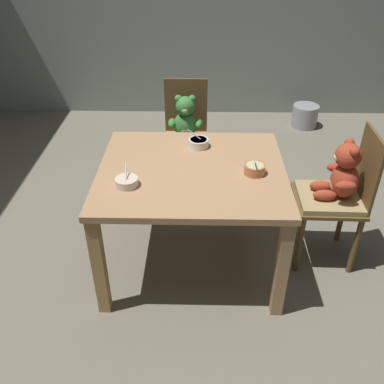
{
  "coord_description": "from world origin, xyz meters",
  "views": [
    {
      "loc": [
        0.05,
        -2.12,
        1.96
      ],
      "look_at": [
        0.0,
        0.05,
        0.51
      ],
      "focal_mm": 39.36,
      "sensor_mm": 36.0,
      "label": 1
    }
  ],
  "objects_px": {
    "teddy_chair_near_right": "(339,186)",
    "metal_pail": "(305,116)",
    "dining_table": "(192,183)",
    "porridge_bowl_cream_near_left": "(127,182)",
    "porridge_bowl_white_far_center": "(198,143)",
    "porridge_bowl_terracotta_near_right": "(255,169)",
    "teddy_chair_far_center": "(185,131)"
  },
  "relations": [
    {
      "from": "metal_pail",
      "to": "teddy_chair_near_right",
      "type": "bearing_deg",
      "value": -97.55
    },
    {
      "from": "dining_table",
      "to": "porridge_bowl_terracotta_near_right",
      "type": "bearing_deg",
      "value": -7.54
    },
    {
      "from": "dining_table",
      "to": "teddy_chair_far_center",
      "type": "relative_size",
      "value": 1.19
    },
    {
      "from": "porridge_bowl_white_far_center",
      "to": "porridge_bowl_terracotta_near_right",
      "type": "bearing_deg",
      "value": -45.13
    },
    {
      "from": "dining_table",
      "to": "teddy_chair_far_center",
      "type": "distance_m",
      "value": 0.84
    },
    {
      "from": "teddy_chair_near_right",
      "to": "metal_pail",
      "type": "height_order",
      "value": "teddy_chair_near_right"
    },
    {
      "from": "teddy_chair_far_center",
      "to": "porridge_bowl_terracotta_near_right",
      "type": "bearing_deg",
      "value": 26.45
    },
    {
      "from": "metal_pail",
      "to": "dining_table",
      "type": "bearing_deg",
      "value": -118.75
    },
    {
      "from": "dining_table",
      "to": "porridge_bowl_terracotta_near_right",
      "type": "relative_size",
      "value": 8.49
    },
    {
      "from": "porridge_bowl_cream_near_left",
      "to": "porridge_bowl_terracotta_near_right",
      "type": "bearing_deg",
      "value": 11.44
    },
    {
      "from": "porridge_bowl_terracotta_near_right",
      "to": "metal_pail",
      "type": "distance_m",
      "value": 2.43
    },
    {
      "from": "teddy_chair_far_center",
      "to": "porridge_bowl_cream_near_left",
      "type": "xyz_separation_m",
      "value": [
        -0.28,
        -1.03,
        0.19
      ]
    },
    {
      "from": "teddy_chair_far_center",
      "to": "porridge_bowl_cream_near_left",
      "type": "relative_size",
      "value": 6.85
    },
    {
      "from": "porridge_bowl_cream_near_left",
      "to": "porridge_bowl_white_far_center",
      "type": "bearing_deg",
      "value": 50.33
    },
    {
      "from": "porridge_bowl_terracotta_near_right",
      "to": "dining_table",
      "type": "bearing_deg",
      "value": 172.46
    },
    {
      "from": "porridge_bowl_cream_near_left",
      "to": "teddy_chair_far_center",
      "type": "bearing_deg",
      "value": 74.62
    },
    {
      "from": "dining_table",
      "to": "porridge_bowl_white_far_center",
      "type": "distance_m",
      "value": 0.31
    },
    {
      "from": "dining_table",
      "to": "porridge_bowl_cream_near_left",
      "type": "xyz_separation_m",
      "value": [
        -0.35,
        -0.19,
        0.12
      ]
    },
    {
      "from": "porridge_bowl_cream_near_left",
      "to": "metal_pail",
      "type": "relative_size",
      "value": 0.49
    },
    {
      "from": "teddy_chair_near_right",
      "to": "porridge_bowl_white_far_center",
      "type": "xyz_separation_m",
      "value": [
        -0.87,
        0.21,
        0.18
      ]
    },
    {
      "from": "porridge_bowl_white_far_center",
      "to": "metal_pail",
      "type": "height_order",
      "value": "porridge_bowl_white_far_center"
    },
    {
      "from": "metal_pail",
      "to": "porridge_bowl_white_far_center",
      "type": "bearing_deg",
      "value": -121.38
    },
    {
      "from": "teddy_chair_near_right",
      "to": "porridge_bowl_terracotta_near_right",
      "type": "distance_m",
      "value": 0.59
    },
    {
      "from": "porridge_bowl_cream_near_left",
      "to": "metal_pail",
      "type": "xyz_separation_m",
      "value": [
        1.53,
        2.34,
        -0.61
      ]
    },
    {
      "from": "dining_table",
      "to": "teddy_chair_near_right",
      "type": "bearing_deg",
      "value": 4.3
    },
    {
      "from": "porridge_bowl_terracotta_near_right",
      "to": "teddy_chair_near_right",
      "type": "bearing_deg",
      "value": 11.97
    },
    {
      "from": "dining_table",
      "to": "teddy_chair_far_center",
      "type": "xyz_separation_m",
      "value": [
        -0.07,
        0.84,
        -0.06
      ]
    },
    {
      "from": "porridge_bowl_white_far_center",
      "to": "metal_pail",
      "type": "xyz_separation_m",
      "value": [
        1.14,
        1.87,
        -0.62
      ]
    },
    {
      "from": "porridge_bowl_white_far_center",
      "to": "metal_pail",
      "type": "distance_m",
      "value": 2.28
    },
    {
      "from": "dining_table",
      "to": "teddy_chair_near_right",
      "type": "distance_m",
      "value": 0.91
    },
    {
      "from": "teddy_chair_near_right",
      "to": "porridge_bowl_white_far_center",
      "type": "height_order",
      "value": "teddy_chair_near_right"
    },
    {
      "from": "porridge_bowl_cream_near_left",
      "to": "porridge_bowl_terracotta_near_right",
      "type": "height_order",
      "value": "porridge_bowl_terracotta_near_right"
    }
  ]
}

